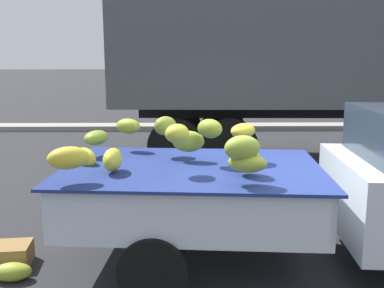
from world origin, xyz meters
TOP-DOWN VIEW (x-y plane):
  - ground at (0.00, 0.00)m, footprint 220.00×220.00m
  - curb_strip at (0.00, 9.45)m, footprint 80.00×0.80m
  - pickup_truck at (0.69, -0.02)m, footprint 4.87×2.19m
  - fallen_banana_bunch_near_tailgate at (-2.98, -0.26)m, footprint 0.39×0.23m
  - produce_crate at (-3.17, 0.08)m, footprint 0.56×0.41m

SIDE VIEW (x-z plane):
  - ground at x=0.00m, z-range 0.00..0.00m
  - curb_strip at x=0.00m, z-range 0.00..0.16m
  - fallen_banana_bunch_near_tailgate at x=-2.98m, z-range 0.00..0.18m
  - produce_crate at x=-3.17m, z-range 0.00..0.23m
  - pickup_truck at x=0.69m, z-range 0.04..1.74m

